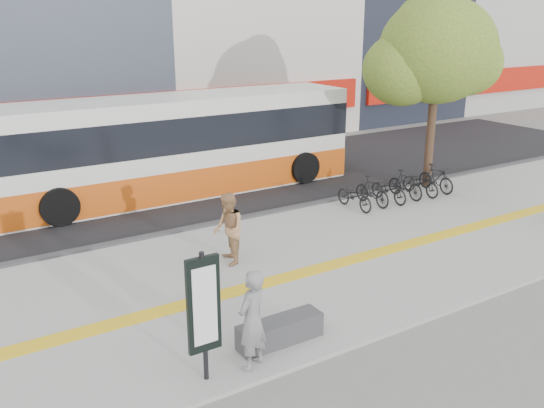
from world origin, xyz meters
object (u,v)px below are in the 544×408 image
bus (179,148)px  seated_woman (252,320)px  signboard (204,307)px  bench (280,331)px  street_tree (434,53)px  pedestrian_tan (228,229)px

bus → seated_woman: bus is taller
signboard → seated_woman: 0.91m
signboard → bus: bearing=68.8°
bus → seated_woman: bearing=-107.0°
signboard → seated_woman: bearing=-6.7°
bench → street_tree: (9.78, 6.02, 4.21)m
pedestrian_tan → signboard: bearing=-17.5°
seated_woman → bench: bearing=-179.8°
street_tree → pedestrian_tan: bearing=-164.7°
signboard → pedestrian_tan: bearing=57.6°
signboard → street_tree: (11.38, 6.33, 3.15)m
bench → street_tree: size_ratio=0.25×
bus → seated_woman: (-3.09, -10.10, -0.60)m
bus → seated_woman: 10.58m
pedestrian_tan → bench: bearing=1.2°
street_tree → bus: (-7.49, 3.68, -2.97)m
bench → pedestrian_tan: 3.74m
signboard → seated_woman: size_ratio=1.27×
street_tree → bench: bearing=-148.4°
street_tree → signboard: bearing=-150.9°
bus → pedestrian_tan: bus is taller
street_tree → seated_woman: bearing=-148.7°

